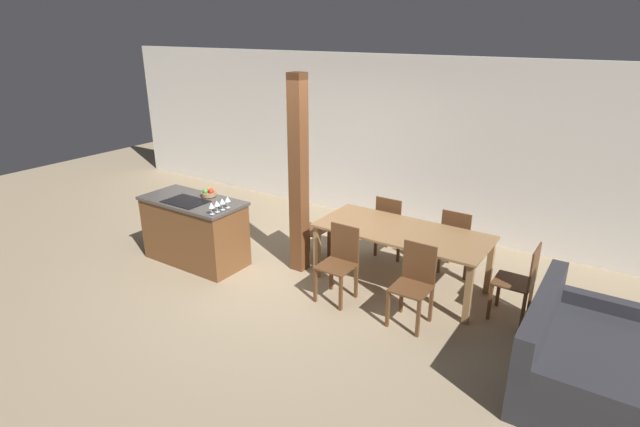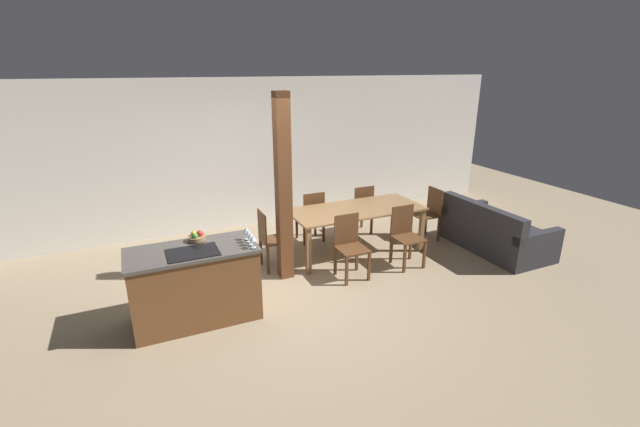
{
  "view_description": "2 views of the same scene",
  "coord_description": "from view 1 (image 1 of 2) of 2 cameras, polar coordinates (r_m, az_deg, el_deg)",
  "views": [
    {
      "loc": [
        3.76,
        -4.54,
        3.09
      ],
      "look_at": [
        0.6,
        0.2,
        0.95
      ],
      "focal_mm": 28.0,
      "sensor_mm": 36.0,
      "label": 1
    },
    {
      "loc": [
        -1.68,
        -4.88,
        2.87
      ],
      "look_at": [
        0.6,
        0.2,
        0.95
      ],
      "focal_mm": 24.0,
      "sensor_mm": 36.0,
      "label": 2
    }
  ],
  "objects": [
    {
      "name": "dining_chair_far_right",
      "position": [
        6.75,
        15.41,
        -2.96
      ],
      "size": [
        0.4,
        0.4,
        0.9
      ],
      "rotation": [
        0.0,
        0.0,
        3.14
      ],
      "color": "brown",
      "rests_on": "ground_plane"
    },
    {
      "name": "kitchen_island",
      "position": [
        7.08,
        -14.1,
        -1.89
      ],
      "size": [
        1.46,
        0.7,
        0.92
      ],
      "color": "brown",
      "rests_on": "ground_plane"
    },
    {
      "name": "wine_glass_far",
      "position": [
        6.38,
        -11.12,
        1.37
      ],
      "size": [
        0.08,
        0.08,
        0.15
      ],
      "color": "silver",
      "rests_on": "kitchen_island"
    },
    {
      "name": "ground_plane",
      "position": [
        6.65,
        -5.3,
        -7.17
      ],
      "size": [
        16.0,
        16.0,
        0.0
      ],
      "primitive_type": "plane",
      "color": "#9E896B"
    },
    {
      "name": "wall_back",
      "position": [
        8.33,
        6.16,
        8.43
      ],
      "size": [
        11.2,
        0.08,
        2.7
      ],
      "color": "silver",
      "rests_on": "ground_plane"
    },
    {
      "name": "dining_chair_head_end",
      "position": [
        6.96,
        -1.48,
        -1.48
      ],
      "size": [
        0.4,
        0.4,
        0.9
      ],
      "rotation": [
        0.0,
        0.0,
        1.57
      ],
      "color": "brown",
      "rests_on": "ground_plane"
    },
    {
      "name": "dining_chair_near_right",
      "position": [
        5.57,
        10.67,
        -7.8
      ],
      "size": [
        0.4,
        0.4,
        0.9
      ],
      "color": "brown",
      "rests_on": "ground_plane"
    },
    {
      "name": "timber_post",
      "position": [
        6.37,
        -2.46,
        4.19
      ],
      "size": [
        0.19,
        0.19,
        2.58
      ],
      "color": "brown",
      "rests_on": "ground_plane"
    },
    {
      "name": "fruit_bowl",
      "position": [
        6.98,
        -12.6,
        2.31
      ],
      "size": [
        0.21,
        0.21,
        0.11
      ],
      "color": "#99704C",
      "rests_on": "kitchen_island"
    },
    {
      "name": "dining_chair_foot_end",
      "position": [
        5.94,
        21.93,
        -7.15
      ],
      "size": [
        0.4,
        0.4,
        0.9
      ],
      "rotation": [
        0.0,
        0.0,
        -1.57
      ],
      "color": "brown",
      "rests_on": "ground_plane"
    },
    {
      "name": "dining_table",
      "position": [
        6.23,
        9.34,
        -2.63
      ],
      "size": [
        2.11,
        0.93,
        0.75
      ],
      "color": "olive",
      "rests_on": "ground_plane"
    },
    {
      "name": "wine_glass_near",
      "position": [
        6.25,
        -12.31,
        0.89
      ],
      "size": [
        0.08,
        0.08,
        0.15
      ],
      "color": "silver",
      "rests_on": "kitchen_island"
    },
    {
      "name": "wine_glass_end",
      "position": [
        6.44,
        -10.54,
        1.6
      ],
      "size": [
        0.08,
        0.08,
        0.15
      ],
      "color": "silver",
      "rests_on": "kitchen_island"
    },
    {
      "name": "dining_chair_near_left",
      "position": [
        5.95,
        2.22,
        -5.5
      ],
      "size": [
        0.4,
        0.4,
        0.9
      ],
      "color": "brown",
      "rests_on": "ground_plane"
    },
    {
      "name": "couch",
      "position": [
        5.25,
        27.25,
        -14.52
      ],
      "size": [
        0.95,
        1.68,
        0.82
      ],
      "rotation": [
        0.0,
        0.0,
        1.58
      ],
      "color": "#2D2D33",
      "rests_on": "ground_plane"
    },
    {
      "name": "wine_glass_middle",
      "position": [
        6.31,
        -11.71,
        1.13
      ],
      "size": [
        0.08,
        0.08,
        0.15
      ],
      "color": "silver",
      "rests_on": "kitchen_island"
    },
    {
      "name": "dining_chair_far_left",
      "position": [
        7.07,
        8.14,
        -1.32
      ],
      "size": [
        0.4,
        0.4,
        0.9
      ],
      "rotation": [
        0.0,
        0.0,
        3.14
      ],
      "color": "brown",
      "rests_on": "ground_plane"
    }
  ]
}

